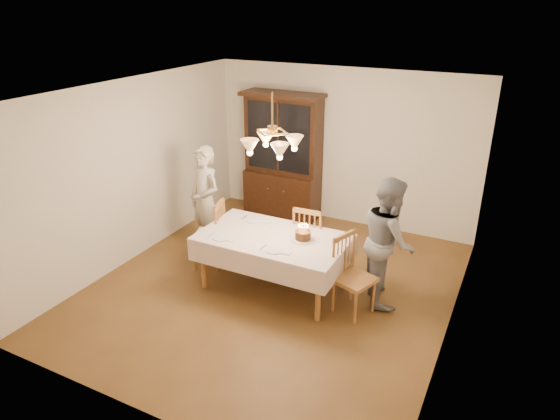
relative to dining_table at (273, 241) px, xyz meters
The scene contains 14 objects.
ground 0.68m from the dining_table, ahead, with size 5.00×5.00×0.00m, color brown.
room_shell 0.90m from the dining_table, ahead, with size 5.00×5.00×5.00m.
dining_table is the anchor object (origin of this frame).
china_hutch 2.49m from the dining_table, 113.59° to the left, with size 1.38×0.54×2.16m.
chair_far_side 0.74m from the dining_table, 68.85° to the left, with size 0.46×0.44×1.00m.
chair_left_end 1.13m from the dining_table, behind, with size 0.52×0.54×1.00m.
chair_right_end 1.15m from the dining_table, ahead, with size 0.54×0.55×1.00m.
elderly_woman 1.48m from the dining_table, 160.19° to the left, with size 0.60×0.39×1.65m, color beige.
adult_in_grey 1.46m from the dining_table, 17.18° to the left, with size 0.80×0.62×1.64m, color slate.
birthday_cake 0.42m from the dining_table, 12.07° to the left, with size 0.30×0.30×0.20m.
place_setting_near_left 0.65m from the dining_table, 149.11° to the right, with size 0.38×0.24×0.02m.
place_setting_near_right 0.40m from the dining_table, 57.41° to the right, with size 0.38×0.23×0.02m.
place_setting_far_left 0.57m from the dining_table, 142.24° to the left, with size 0.42×0.27×0.02m.
chandelier 1.29m from the dining_table, 155.46° to the right, with size 0.62×0.62×0.73m.
Camera 1 is at (2.68, -5.10, 3.59)m, focal length 32.00 mm.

